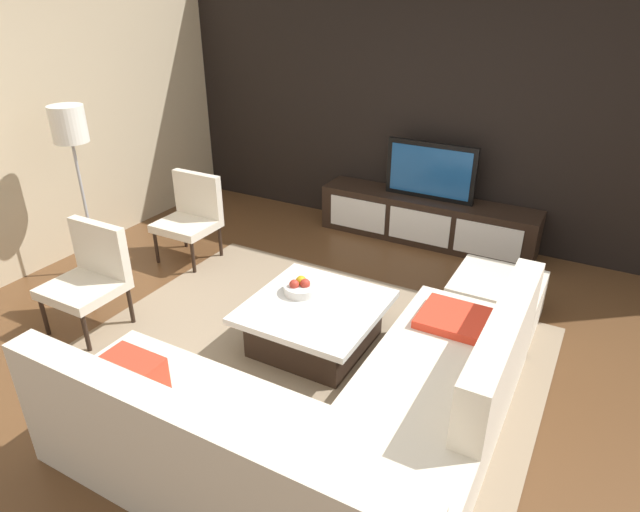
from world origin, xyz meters
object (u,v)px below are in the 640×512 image
at_px(media_console, 426,220).
at_px(ottoman, 495,301).
at_px(sectional_couch, 328,420).
at_px(fruit_bowl, 301,287).
at_px(accent_chair_near, 91,272).
at_px(coffee_table, 315,324).
at_px(television, 431,171).
at_px(floor_lamp, 71,136).
at_px(accent_chair_far, 192,212).

height_order(media_console, ottoman, media_console).
bearing_deg(sectional_couch, fruit_bowl, 127.42).
relative_size(accent_chair_near, ottoman, 1.24).
xyz_separation_m(sectional_couch, accent_chair_near, (-2.36, 0.36, 0.20)).
bearing_deg(coffee_table, fruit_bowl, 151.31).
bearing_deg(accent_chair_near, coffee_table, 27.18).
height_order(sectional_couch, accent_chair_near, accent_chair_near).
distance_m(television, ottoman, 1.75).
distance_m(ottoman, fruit_bowl, 1.64).
distance_m(sectional_couch, accent_chair_near, 2.40).
bearing_deg(coffee_table, floor_lamp, 179.34).
height_order(sectional_couch, fruit_bowl, sectional_couch).
xyz_separation_m(television, sectional_couch, (0.52, -3.25, -0.51)).
bearing_deg(accent_chair_far, television, 45.61).
relative_size(coffee_table, ottoman, 1.44).
bearing_deg(accent_chair_near, television, 65.81).
height_order(television, floor_lamp, floor_lamp).
bearing_deg(coffee_table, sectional_couch, -56.80).
bearing_deg(coffee_table, accent_chair_far, 157.46).
bearing_deg(accent_chair_near, ottoman, 37.67).
bearing_deg(sectional_couch, accent_chair_near, 171.44).
bearing_deg(accent_chair_near, accent_chair_far, 103.76).
bearing_deg(television, accent_chair_near, -122.48).
bearing_deg(fruit_bowl, ottoman, 35.02).
relative_size(sectional_couch, coffee_table, 2.39).
bearing_deg(accent_chair_near, fruit_bowl, 32.31).
xyz_separation_m(television, accent_chair_far, (-1.97, -1.52, -0.31)).
xyz_separation_m(sectional_couch, accent_chair_far, (-2.50, 1.73, 0.20)).
height_order(media_console, accent_chair_far, accent_chair_far).
height_order(accent_chair_near, floor_lamp, floor_lamp).
bearing_deg(floor_lamp, accent_chair_far, 50.53).
height_order(television, coffee_table, television).
relative_size(media_console, accent_chair_far, 2.71).
bearing_deg(television, sectional_couch, -80.86).
relative_size(media_console, fruit_bowl, 8.41).
xyz_separation_m(accent_chair_near, fruit_bowl, (1.56, 0.70, -0.06)).
height_order(media_console, television, television).
distance_m(ottoman, accent_chair_far, 3.04).
distance_m(sectional_couch, accent_chair_far, 3.04).
distance_m(floor_lamp, accent_chair_far, 1.30).
bearing_deg(television, coffee_table, -92.49).
bearing_deg(ottoman, fruit_bowl, -144.98).
xyz_separation_m(media_console, coffee_table, (-0.10, -2.30, -0.05)).
relative_size(media_console, floor_lamp, 1.45).
height_order(television, ottoman, television).
bearing_deg(floor_lamp, accent_chair_near, -39.87).
xyz_separation_m(sectional_couch, ottoman, (0.52, 1.98, -0.09)).
height_order(floor_lamp, accent_chair_far, floor_lamp).
distance_m(media_console, sectional_couch, 3.29).
relative_size(sectional_couch, fruit_bowl, 8.62).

